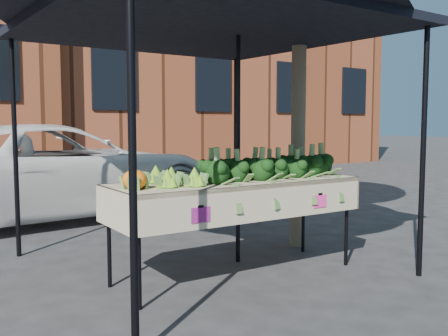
% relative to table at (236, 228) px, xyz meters
% --- Properties ---
extents(ground, '(90.00, 90.00, 0.00)m').
position_rel_table_xyz_m(ground, '(-0.12, -0.12, -0.45)').
color(ground, '#252527').
extents(table, '(2.43, 0.89, 0.90)m').
position_rel_table_xyz_m(table, '(0.00, 0.00, 0.00)').
color(table, tan).
rests_on(table, ground).
extents(canopy, '(3.16, 3.16, 2.74)m').
position_rel_table_xyz_m(canopy, '(-0.06, 0.45, 0.92)').
color(canopy, black).
rests_on(canopy, ground).
extents(broccoli_heap, '(1.57, 0.60, 0.29)m').
position_rel_table_xyz_m(broccoli_heap, '(0.36, 0.03, 0.60)').
color(broccoli_heap, black).
rests_on(broccoli_heap, table).
extents(romanesco_cluster, '(0.45, 0.59, 0.22)m').
position_rel_table_xyz_m(romanesco_cluster, '(-0.67, 0.04, 0.56)').
color(romanesco_cluster, '#83AA2D').
rests_on(romanesco_cluster, table).
extents(cauliflower_pair, '(0.22, 0.22, 0.20)m').
position_rel_table_xyz_m(cauliflower_pair, '(-1.05, -0.05, 0.55)').
color(cauliflower_pair, orange).
rests_on(cauliflower_pair, table).
extents(vehicle, '(1.54, 2.41, 5.08)m').
position_rel_table_xyz_m(vehicle, '(-0.45, 3.93, 2.09)').
color(vehicle, white).
rests_on(vehicle, ground).
extents(street_tree, '(2.41, 2.41, 4.74)m').
position_rel_table_xyz_m(street_tree, '(1.27, 0.52, 1.92)').
color(street_tree, '#1E4C14').
rests_on(street_tree, ground).
extents(building_right, '(12.00, 8.00, 8.50)m').
position_rel_table_xyz_m(building_right, '(6.88, 12.38, 3.80)').
color(building_right, brown).
rests_on(building_right, ground).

